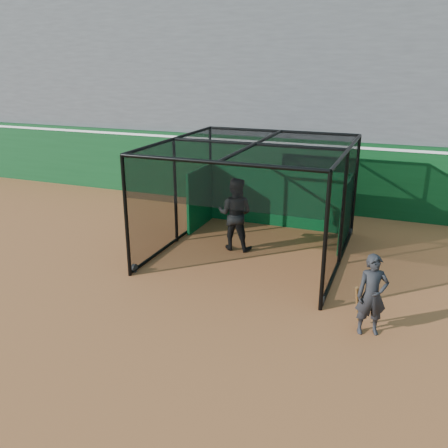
% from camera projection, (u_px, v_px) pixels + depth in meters
% --- Properties ---
extents(ground, '(120.00, 120.00, 0.00)m').
position_uv_depth(ground, '(172.00, 313.00, 9.99)').
color(ground, '#97542C').
rests_on(ground, ground).
extents(outfield_wall, '(50.00, 0.50, 2.50)m').
position_uv_depth(outfield_wall, '(279.00, 171.00, 17.06)').
color(outfield_wall, '#0A3916').
rests_on(outfield_wall, ground).
extents(grandstand, '(50.00, 7.85, 8.95)m').
position_uv_depth(grandstand, '(307.00, 76.00, 19.36)').
color(grandstand, '#4C4C4F').
rests_on(grandstand, ground).
extents(batting_cage, '(4.81, 5.24, 3.01)m').
position_uv_depth(batting_cage, '(254.00, 200.00, 12.74)').
color(batting_cage, black).
rests_on(batting_cage, ground).
extents(batter, '(1.04, 0.83, 2.05)m').
position_uv_depth(batter, '(235.00, 214.00, 13.14)').
color(batter, black).
rests_on(batter, ground).
extents(on_deck_player, '(0.69, 0.57, 1.63)m').
position_uv_depth(on_deck_player, '(372.00, 295.00, 9.01)').
color(on_deck_player, black).
rests_on(on_deck_player, ground).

